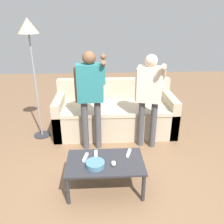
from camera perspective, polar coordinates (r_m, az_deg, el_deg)
name	(u,v)px	position (r m, az deg, el deg)	size (l,w,h in m)	color
ground_plane	(112,187)	(3.03, 0.05, -18.01)	(12.00, 12.00, 0.00)	brown
couch	(115,114)	(4.19, 0.70, -0.45)	(2.07, 0.91, 0.88)	#B7A88E
coffee_table	(105,165)	(2.83, -1.71, -12.80)	(0.91, 0.55, 0.38)	#2D2D33
snack_bowl	(95,164)	(2.71, -4.14, -12.70)	(0.22, 0.22, 0.06)	teal
game_remote_nunchuk	(114,163)	(2.73, 0.38, -12.46)	(0.06, 0.09, 0.05)	white
floor_lamp	(29,38)	(3.83, -19.67, 16.82)	(0.31, 0.31, 1.93)	#2D2D33
player_left	(90,90)	(3.39, -5.37, 5.29)	(0.46, 0.29, 1.52)	#47474C
player_right	(149,92)	(3.49, 9.17, 4.98)	(0.42, 0.43, 1.47)	#47474C
game_remote_wand_near	(86,157)	(2.85, -6.52, -11.04)	(0.07, 0.17, 0.03)	white
game_remote_wand_far	(129,153)	(2.92, 4.14, -10.02)	(0.09, 0.16, 0.03)	white
game_remote_wand_spare	(96,154)	(2.90, -3.97, -10.36)	(0.04, 0.16, 0.03)	white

